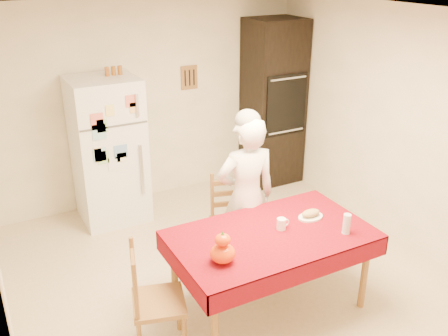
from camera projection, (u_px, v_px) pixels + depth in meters
floor at (237, 283)px, 4.84m from camera, size 4.50×4.50×0.00m
room_shell at (238, 124)px, 4.20m from camera, size 4.02×4.52×2.51m
refrigerator at (108, 151)px, 5.75m from camera, size 0.75×0.74×1.70m
oven_cabinet at (273, 103)px, 6.67m from camera, size 0.70×0.62×2.20m
dining_table at (271, 240)px, 4.25m from camera, size 1.70×1.00×0.76m
chair_far at (232, 216)px, 5.01m from camera, size 0.52×0.50×0.95m
chair_left at (150, 297)px, 3.83m from camera, size 0.50×0.51×0.95m
seated_woman at (246, 197)px, 4.74m from camera, size 0.64×0.47×1.62m
coffee_mug at (281, 224)px, 4.27m from camera, size 0.08×0.08×0.10m
pumpkin_lower at (223, 253)px, 3.80m from camera, size 0.20×0.20×0.15m
pumpkin_upper at (223, 240)px, 3.76m from camera, size 0.12×0.12×0.09m
wine_glass at (347, 224)px, 4.19m from camera, size 0.07×0.07×0.18m
bread_plate at (310, 217)px, 4.46m from camera, size 0.24×0.24×0.02m
bread_loaf at (311, 213)px, 4.45m from camera, size 0.18×0.10×0.06m
spice_jar_left at (107, 71)px, 5.46m from camera, size 0.05×0.05×0.10m
spice_jar_mid at (113, 71)px, 5.50m from camera, size 0.05×0.05×0.10m
spice_jar_right at (120, 70)px, 5.53m from camera, size 0.05×0.05×0.10m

